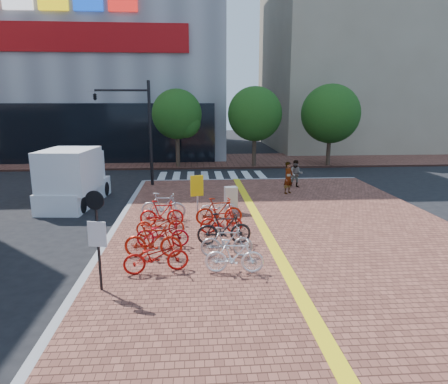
{
  "coord_description": "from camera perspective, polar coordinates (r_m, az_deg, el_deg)",
  "views": [
    {
      "loc": [
        -0.73,
        -13.62,
        5.14
      ],
      "look_at": [
        0.53,
        3.21,
        1.3
      ],
      "focal_mm": 32.0,
      "sensor_mm": 36.0,
      "label": 1
    }
  ],
  "objects": [
    {
      "name": "bike_6",
      "position": [
        11.92,
        1.48,
        -9.15
      ],
      "size": [
        1.8,
        0.66,
        1.06
      ],
      "primitive_type": "imported",
      "rotation": [
        0.0,
        0.0,
        1.47
      ],
      "color": "white",
      "rests_on": "sidewalk"
    },
    {
      "name": "bike_5",
      "position": [
        17.42,
        -8.67,
        -1.99
      ],
      "size": [
        1.98,
        0.76,
        1.16
      ],
      "primitive_type": "imported",
      "rotation": [
        0.0,
        0.0,
        1.46
      ],
      "color": "#ACACB1",
      "rests_on": "sidewalk"
    },
    {
      "name": "bike_1",
      "position": [
        13.24,
        -10.09,
        -6.87
      ],
      "size": [
        1.95,
        0.72,
        1.14
      ],
      "primitive_type": "imported",
      "rotation": [
        0.0,
        0.0,
        1.47
      ],
      "color": "#AB1B0C",
      "rests_on": "sidewalk"
    },
    {
      "name": "bike_10",
      "position": [
        16.39,
        -0.71,
        -2.79
      ],
      "size": [
        1.96,
        0.66,
        1.16
      ],
      "primitive_type": "imported",
      "rotation": [
        0.0,
        0.0,
        1.63
      ],
      "color": "#9D1E0B",
      "rests_on": "sidewalk"
    },
    {
      "name": "pedestrian_a",
      "position": [
        22.29,
        9.18,
        2.03
      ],
      "size": [
        0.76,
        0.74,
        1.76
      ],
      "primitive_type": "imported",
      "rotation": [
        0.0,
        0.0,
        0.7
      ],
      "color": "gray",
      "rests_on": "sidewalk"
    },
    {
      "name": "bike_7",
      "position": [
        13.1,
        0.39,
        -7.15
      ],
      "size": [
        1.72,
        0.51,
        1.03
      ],
      "primitive_type": "imported",
      "rotation": [
        0.0,
        0.0,
        1.56
      ],
      "color": "#A3A4A8",
      "rests_on": "sidewalk"
    },
    {
      "name": "traffic_light_pole",
      "position": [
        24.54,
        -13.96,
        10.77
      ],
      "size": [
        3.32,
        1.28,
        6.19
      ],
      "color": "black",
      "rests_on": "sidewalk"
    },
    {
      "name": "yellow_sign",
      "position": [
        16.62,
        -3.83,
        0.28
      ],
      "size": [
        0.54,
        0.2,
        2.01
      ],
      "color": "#B7B7BC",
      "rests_on": "sidewalk"
    },
    {
      "name": "box_truck",
      "position": [
        21.53,
        -20.72,
        1.89
      ],
      "size": [
        2.63,
        5.21,
        2.91
      ],
      "color": "white",
      "rests_on": "ground"
    },
    {
      "name": "kerb_west",
      "position": [
        10.51,
        -22.86,
        -17.06
      ],
      "size": [
        0.25,
        34.0,
        0.15
      ],
      "primitive_type": "cube",
      "color": "gray",
      "rests_on": "ground"
    },
    {
      "name": "bike_9",
      "position": [
        15.39,
        -0.38,
        -4.18
      ],
      "size": [
        1.65,
        0.5,
        0.98
      ],
      "primitive_type": "imported",
      "rotation": [
        0.0,
        0.0,
        1.59
      ],
      "color": "red",
      "rests_on": "sidewalk"
    },
    {
      "name": "bike_0",
      "position": [
        12.14,
        -9.67,
        -9.03
      ],
      "size": [
        2.03,
        1.04,
        1.02
      ],
      "primitive_type": "imported",
      "rotation": [
        0.0,
        0.0,
        1.77
      ],
      "color": "#AB100C",
      "rests_on": "sidewalk"
    },
    {
      "name": "ground",
      "position": [
        14.57,
        -1.16,
        -7.84
      ],
      "size": [
        120.0,
        120.0,
        0.0
      ],
      "primitive_type": "plane",
      "color": "black",
      "rests_on": "ground"
    },
    {
      "name": "far_sidewalk",
      "position": [
        34.99,
        -3.07,
        4.47
      ],
      "size": [
        70.0,
        8.0,
        0.15
      ],
      "primitive_type": "cube",
      "color": "brown",
      "rests_on": "ground"
    },
    {
      "name": "bike_3",
      "position": [
        15.28,
        -9.09,
        -4.54
      ],
      "size": [
        1.84,
        0.75,
        0.95
      ],
      "primitive_type": "imported",
      "rotation": [
        0.0,
        0.0,
        1.64
      ],
      "color": "#B81E0D",
      "rests_on": "sidewalk"
    },
    {
      "name": "department_store",
      "position": [
        48.86,
        -24.33,
        22.17
      ],
      "size": [
        36.0,
        24.27,
        28.0
      ],
      "color": "gray",
      "rests_on": "ground"
    },
    {
      "name": "sidewalk",
      "position": [
        10.67,
        17.47,
        -16.16
      ],
      "size": [
        14.0,
        34.0,
        0.15
      ],
      "primitive_type": "cube",
      "color": "brown",
      "rests_on": "ground"
    },
    {
      "name": "tactile_strip",
      "position": [
        10.32,
        12.12,
        -16.36
      ],
      "size": [
        0.4,
        34.0,
        0.01
      ],
      "primitive_type": "cube",
      "color": "yellow",
      "rests_on": "sidewalk"
    },
    {
      "name": "bike_2",
      "position": [
        14.19,
        -8.77,
        -5.86
      ],
      "size": [
        1.87,
        0.73,
        0.96
      ],
      "primitive_type": "imported",
      "rotation": [
        0.0,
        0.0,
        1.52
      ],
      "color": "#A20B16",
      "rests_on": "sidewalk"
    },
    {
      "name": "bike_8",
      "position": [
        14.22,
        0.01,
        -5.25
      ],
      "size": [
        1.96,
        0.63,
        1.16
      ],
      "primitive_type": "imported",
      "rotation": [
        0.0,
        0.0,
        1.62
      ],
      "color": "black",
      "rests_on": "sidewalk"
    },
    {
      "name": "notice_sign",
      "position": [
        10.97,
        -17.71,
        -5.0
      ],
      "size": [
        0.51,
        0.17,
        2.77
      ],
      "color": "black",
      "rests_on": "sidewalk"
    },
    {
      "name": "street_trees",
      "position": [
        31.62,
        6.33,
        10.85
      ],
      "size": [
        16.2,
        4.6,
        6.35
      ],
      "color": "#38281E",
      "rests_on": "far_sidewalk"
    },
    {
      "name": "utility_box",
      "position": [
        18.23,
        0.98,
        -1.11
      ],
      "size": [
        0.61,
        0.49,
        1.2
      ],
      "primitive_type": "cube",
      "rotation": [
        0.0,
        0.0,
        0.17
      ],
      "color": "#AFAEB3",
      "rests_on": "sidewalk"
    },
    {
      "name": "kerb_north",
      "position": [
        26.38,
        3.91,
        1.71
      ],
      "size": [
        14.0,
        0.25,
        0.15
      ],
      "primitive_type": "cube",
      "color": "gray",
      "rests_on": "ground"
    },
    {
      "name": "crosswalk",
      "position": [
        28.12,
        -1.72,
        2.29
      ],
      "size": [
        7.5,
        4.0,
        0.01
      ],
      "color": "silver",
      "rests_on": "ground"
    },
    {
      "name": "bike_4",
      "position": [
        16.48,
        -8.89,
        -3.02
      ],
      "size": [
        1.79,
        0.52,
        1.07
      ],
      "primitive_type": "imported",
      "rotation": [
        0.0,
        0.0,
        1.58
      ],
      "color": "red",
      "rests_on": "sidewalk"
    },
    {
      "name": "building_beige",
      "position": [
        49.46,
        18.78,
        16.64
      ],
      "size": [
        20.0,
        18.0,
        18.0
      ],
      "primitive_type": "cube",
      "color": "gray",
      "rests_on": "ground"
    },
    {
      "name": "bike_11",
      "position": [
        17.67,
        -0.85,
        -2.17
      ],
      "size": [
        1.66,
        0.73,
        0.85
      ],
      "primitive_type": "imported",
      "rotation": [
        0.0,
        0.0,
        1.68
      ],
      "color": "silver",
      "rests_on": "sidewalk"
    },
    {
      "name": "pedestrian_b",
      "position": [
        23.98,
        10.26,
        2.58
      ],
      "size": [
        0.92,
        0.8,
        1.62
      ],
      "primitive_type": "imported",
      "rotation": [
        0.0,
        0.0,
        -0.26
      ],
      "color": "#4F5264",
      "rests_on": "sidewalk"
    }
  ]
}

